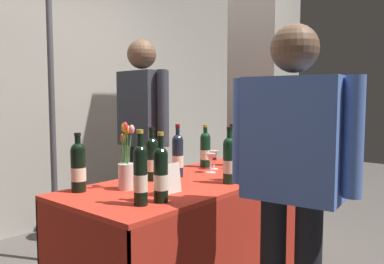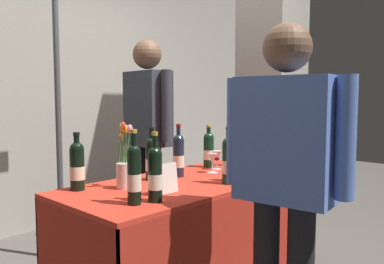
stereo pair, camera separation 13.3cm
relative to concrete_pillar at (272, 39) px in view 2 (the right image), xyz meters
name	(u,v)px [view 2 (the right image)]	position (x,y,z in m)	size (l,w,h in m)	color
back_partition	(45,70)	(-1.44, 1.58, -0.29)	(7.92, 0.12, 2.98)	#9E998E
concrete_pillar	(272,39)	(0.00, 0.00, 0.00)	(0.49, 0.49, 3.56)	gray
tasting_table	(192,213)	(-1.44, -0.33, -1.27)	(1.68, 0.74, 0.72)	red
featured_wine_bottle	(253,152)	(-0.92, -0.43, -0.93)	(0.07, 0.07, 0.32)	black
display_bottle_0	(152,158)	(-1.62, -0.15, -0.92)	(0.08, 0.08, 0.33)	black
display_bottle_1	(209,149)	(-1.03, -0.11, -0.92)	(0.08, 0.08, 0.31)	black
display_bottle_2	(77,165)	(-2.08, -0.06, -0.92)	(0.08, 0.08, 0.32)	black
display_bottle_3	(241,160)	(-1.28, -0.59, -0.92)	(0.08, 0.08, 0.30)	black
display_bottle_4	(235,149)	(-0.85, -0.22, -0.93)	(0.07, 0.07, 0.31)	black
display_bottle_5	(228,160)	(-1.38, -0.57, -0.91)	(0.08, 0.08, 0.34)	black
display_bottle_6	(134,173)	(-2.05, -0.52, -0.90)	(0.07, 0.07, 0.36)	black
display_bottle_7	(155,173)	(-1.95, -0.55, -0.91)	(0.07, 0.07, 0.35)	black
display_bottle_8	(179,155)	(-1.43, -0.20, -0.91)	(0.07, 0.07, 0.34)	#192333
wine_glass_near_vendor	(217,157)	(-1.06, -0.22, -0.96)	(0.07, 0.07, 0.13)	silver
wine_glass_mid	(263,160)	(-1.02, -0.58, -0.95)	(0.07, 0.07, 0.15)	silver
wine_glass_near_taster	(212,159)	(-1.18, -0.28, -0.96)	(0.07, 0.07, 0.13)	silver
flower_vase	(125,167)	(-1.88, -0.22, -0.93)	(0.10, 0.09, 0.38)	silver
brochure_stand	(165,179)	(-1.80, -0.47, -0.98)	(0.16, 0.01, 0.16)	silver
vendor_presenter	(148,124)	(-1.14, 0.45, -0.76)	(0.25, 0.58, 1.70)	black
taster_foreground_right	(285,167)	(-1.67, -1.11, -0.85)	(0.26, 0.59, 1.56)	black
booth_signpost	(57,82)	(-1.76, 0.74, -0.43)	(0.60, 0.04, 2.18)	#47474C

